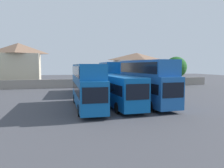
{
  "coord_description": "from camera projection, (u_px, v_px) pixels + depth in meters",
  "views": [
    {
      "loc": [
        -6.91,
        -24.03,
        4.65
      ],
      "look_at": [
        0.0,
        3.0,
        2.34
      ],
      "focal_mm": 36.37,
      "sensor_mm": 36.0,
      "label": 1
    }
  ],
  "objects": [
    {
      "name": "house_terrace_centre",
      "position": [
        137.0,
        68.0,
        57.16
      ],
      "size": [
        11.03,
        7.58,
        7.75
      ],
      "color": "silver",
      "rests_on": "ground"
    },
    {
      "name": "tree_behind_wall",
      "position": [
        176.0,
        67.0,
        50.13
      ],
      "size": [
        4.68,
        4.68,
        6.55
      ],
      "color": "brown",
      "rests_on": "ground"
    },
    {
      "name": "bus_5",
      "position": [
        110.0,
        76.0,
        38.2
      ],
      "size": [
        3.4,
        11.31,
        5.13
      ],
      "rotation": [
        0.0,
        0.0,
        -1.66
      ],
      "color": "#0D55A4",
      "rests_on": "ground"
    },
    {
      "name": "ground",
      "position": [
        92.0,
        90.0,
        42.67
      ],
      "size": [
        140.0,
        140.0,
        0.0
      ],
      "primitive_type": "plane",
      "color": "#424247"
    },
    {
      "name": "bus_3",
      "position": [
        146.0,
        80.0,
        26.24
      ],
      "size": [
        3.25,
        11.05,
        5.21
      ],
      "rotation": [
        0.0,
        0.0,
        -1.51
      ],
      "color": "#1D59A7",
      "rests_on": "ground"
    },
    {
      "name": "bus_4",
      "position": [
        83.0,
        82.0,
        37.24
      ],
      "size": [
        3.31,
        11.49,
        3.27
      ],
      "rotation": [
        0.0,
        0.0,
        -1.64
      ],
      "color": "#1158A2",
      "rests_on": "ground"
    },
    {
      "name": "bus_1",
      "position": [
        87.0,
        83.0,
        24.41
      ],
      "size": [
        2.83,
        12.07,
        4.76
      ],
      "rotation": [
        0.0,
        0.0,
        -1.6
      ],
      "color": "#0F59A5",
      "rests_on": "ground"
    },
    {
      "name": "house_terrace_left",
      "position": [
        19.0,
        64.0,
        49.96
      ],
      "size": [
        9.39,
        7.56,
        9.52
      ],
      "color": "beige",
      "rests_on": "ground"
    },
    {
      "name": "depot_boundary_wall",
      "position": [
        88.0,
        83.0,
        47.58
      ],
      "size": [
        56.0,
        0.5,
        1.8
      ],
      "primitive_type": "cube",
      "color": "gray",
      "rests_on": "ground"
    },
    {
      "name": "bus_2",
      "position": [
        117.0,
        89.0,
        25.44
      ],
      "size": [
        3.08,
        11.65,
        3.5
      ],
      "rotation": [
        0.0,
        0.0,
        -1.52
      ],
      "color": "#0C57A4",
      "rests_on": "ground"
    }
  ]
}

